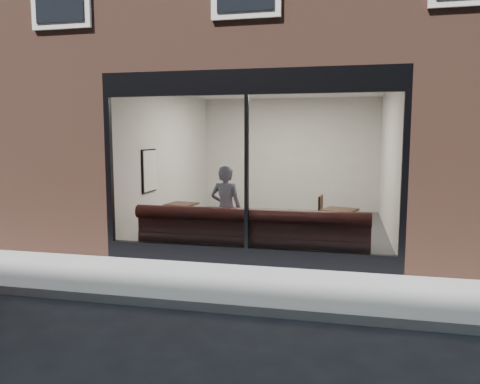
% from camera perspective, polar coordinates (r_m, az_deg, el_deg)
% --- Properties ---
extents(ground, '(120.00, 120.00, 0.00)m').
position_cam_1_polar(ground, '(6.01, -3.40, -14.11)').
color(ground, black).
rests_on(ground, ground).
extents(sidewalk_near, '(40.00, 2.00, 0.01)m').
position_cam_1_polar(sidewalk_near, '(6.92, -1.05, -11.18)').
color(sidewalk_near, gray).
rests_on(sidewalk_near, ground).
extents(kerb_near, '(40.00, 0.10, 0.12)m').
position_cam_1_polar(kerb_near, '(5.94, -3.54, -13.74)').
color(kerb_near, gray).
rests_on(kerb_near, ground).
extents(host_building_pier_left, '(2.50, 12.00, 3.20)m').
position_cam_1_polar(host_building_pier_left, '(14.41, -8.93, 4.66)').
color(host_building_pier_left, brown).
rests_on(host_building_pier_left, ground).
extents(host_building_pier_right, '(2.50, 12.00, 3.20)m').
position_cam_1_polar(host_building_pier_right, '(13.57, 22.07, 4.10)').
color(host_building_pier_right, brown).
rests_on(host_building_pier_right, ground).
extents(host_building_backfill, '(5.00, 6.00, 3.20)m').
position_cam_1_polar(host_building_backfill, '(16.47, 7.33, 4.96)').
color(host_building_backfill, brown).
rests_on(host_building_backfill, ground).
extents(cafe_floor, '(6.00, 6.00, 0.00)m').
position_cam_1_polar(cafe_floor, '(10.72, 4.09, -4.57)').
color(cafe_floor, '#2D2D30').
rests_on(cafe_floor, ground).
extents(cafe_ceiling, '(6.00, 6.00, 0.00)m').
position_cam_1_polar(cafe_ceiling, '(10.55, 4.25, 12.55)').
color(cafe_ceiling, white).
rests_on(cafe_ceiling, host_building_upper).
extents(cafe_wall_back, '(5.00, 0.00, 5.00)m').
position_cam_1_polar(cafe_wall_back, '(13.47, 6.09, 4.55)').
color(cafe_wall_back, silver).
rests_on(cafe_wall_back, ground).
extents(cafe_wall_left, '(0.00, 6.00, 6.00)m').
position_cam_1_polar(cafe_wall_left, '(11.16, -8.60, 4.02)').
color(cafe_wall_left, silver).
rests_on(cafe_wall_left, ground).
extents(cafe_wall_right, '(0.00, 6.00, 6.00)m').
position_cam_1_polar(cafe_wall_right, '(10.44, 17.84, 3.56)').
color(cafe_wall_right, silver).
rests_on(cafe_wall_right, ground).
extents(storefront_kick, '(5.00, 0.10, 0.30)m').
position_cam_1_polar(storefront_kick, '(7.86, 0.80, -7.85)').
color(storefront_kick, black).
rests_on(storefront_kick, ground).
extents(storefront_header, '(5.00, 0.10, 0.40)m').
position_cam_1_polar(storefront_header, '(7.64, 0.84, 13.28)').
color(storefront_header, black).
rests_on(storefront_header, host_building_upper).
extents(storefront_mullion, '(0.06, 0.10, 2.50)m').
position_cam_1_polar(storefront_mullion, '(7.62, 0.82, 2.38)').
color(storefront_mullion, black).
rests_on(storefront_mullion, storefront_kick).
extents(storefront_glass, '(4.80, 0.00, 4.80)m').
position_cam_1_polar(storefront_glass, '(7.59, 0.77, 2.36)').
color(storefront_glass, white).
rests_on(storefront_glass, storefront_kick).
extents(banquette, '(4.00, 0.55, 0.45)m').
position_cam_1_polar(banquette, '(8.22, 1.38, -6.65)').
color(banquette, '#3C1617').
rests_on(banquette, cafe_floor).
extents(person, '(0.64, 0.47, 1.62)m').
position_cam_1_polar(person, '(8.53, -1.72, -2.13)').
color(person, '#96A1C5').
rests_on(person, cafe_floor).
extents(cafe_table_left, '(0.64, 0.64, 0.04)m').
position_cam_1_polar(cafe_table_left, '(9.71, -7.16, -1.49)').
color(cafe_table_left, black).
rests_on(cafe_table_left, cafe_floor).
extents(cafe_table_right, '(0.76, 0.76, 0.04)m').
position_cam_1_polar(cafe_table_right, '(9.09, 12.01, -2.17)').
color(cafe_table_right, black).
rests_on(cafe_table_right, cafe_floor).
extents(cafe_chair_right, '(0.47, 0.47, 0.04)m').
position_cam_1_polar(cafe_chair_right, '(9.69, 8.62, -4.54)').
color(cafe_chair_right, black).
rests_on(cafe_chair_right, cafe_floor).
extents(wall_poster, '(0.02, 0.64, 0.85)m').
position_cam_1_polar(wall_poster, '(10.03, -10.93, 2.57)').
color(wall_poster, white).
rests_on(wall_poster, cafe_wall_left).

